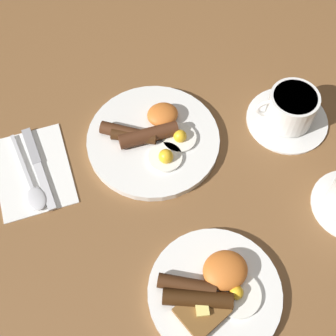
% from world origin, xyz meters
% --- Properties ---
extents(ground_plane, '(3.00, 3.00, 0.00)m').
position_xyz_m(ground_plane, '(0.00, 0.00, 0.00)').
color(ground_plane, brown).
extents(breakfast_plate_near, '(0.26, 0.26, 0.04)m').
position_xyz_m(breakfast_plate_near, '(0.00, -0.00, 0.01)').
color(breakfast_plate_near, white).
rests_on(breakfast_plate_near, ground_plane).
extents(breakfast_plate_far, '(0.22, 0.22, 0.05)m').
position_xyz_m(breakfast_plate_far, '(0.00, 0.31, 0.01)').
color(breakfast_plate_far, white).
rests_on(breakfast_plate_far, ground_plane).
extents(teacup_near, '(0.16, 0.16, 0.08)m').
position_xyz_m(teacup_near, '(-0.27, 0.04, 0.03)').
color(teacup_near, white).
rests_on(teacup_near, ground_plane).
extents(napkin, '(0.14, 0.18, 0.01)m').
position_xyz_m(napkin, '(0.23, -0.01, 0.00)').
color(napkin, white).
rests_on(napkin, ground_plane).
extents(knife, '(0.03, 0.19, 0.01)m').
position_xyz_m(knife, '(0.22, -0.02, 0.01)').
color(knife, silver).
rests_on(knife, napkin).
extents(spoon, '(0.04, 0.18, 0.01)m').
position_xyz_m(spoon, '(0.24, 0.03, 0.01)').
color(spoon, silver).
rests_on(spoon, napkin).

